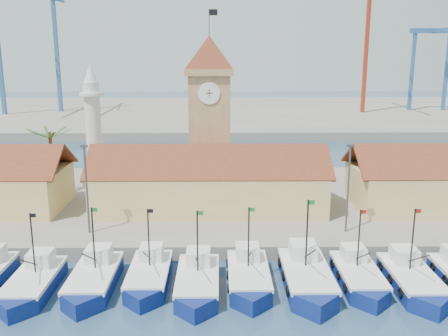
{
  "coord_description": "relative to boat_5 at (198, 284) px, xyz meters",
  "views": [
    {
      "loc": [
        1.09,
        -35.69,
        19.65
      ],
      "look_at": [
        1.69,
        18.0,
        6.74
      ],
      "focal_mm": 40.0,
      "sensor_mm": 36.0,
      "label": 1
    }
  ],
  "objects": [
    {
      "name": "ground",
      "position": [
        0.67,
        -1.98,
        -0.74
      ],
      "size": [
        400.0,
        400.0,
        0.0
      ],
      "primitive_type": "plane",
      "color": "navy",
      "rests_on": "ground"
    },
    {
      "name": "quay",
      "position": [
        0.67,
        22.02,
        0.01
      ],
      "size": [
        140.0,
        32.0,
        1.5
      ],
      "primitive_type": "cube",
      "color": "gray",
      "rests_on": "ground"
    },
    {
      "name": "terminal",
      "position": [
        0.67,
        108.02,
        0.26
      ],
      "size": [
        240.0,
        80.0,
        2.0
      ],
      "primitive_type": "cube",
      "color": "gray",
      "rests_on": "ground"
    },
    {
      "name": "boat_2",
      "position": [
        -13.54,
        0.01,
        -0.02
      ],
      "size": [
        3.39,
        9.29,
        7.03
      ],
      "color": "navy",
      "rests_on": "ground"
    },
    {
      "name": "boat_3",
      "position": [
        -8.72,
        0.65,
        0.01
      ],
      "size": [
        3.52,
        9.64,
        7.3
      ],
      "color": "navy",
      "rests_on": "ground"
    },
    {
      "name": "boat_4",
      "position": [
        -4.2,
        1.32,
        -0.03
      ],
      "size": [
        3.35,
        9.17,
        6.94
      ],
      "color": "navy",
      "rests_on": "ground"
    },
    {
      "name": "boat_5",
      "position": [
        0.0,
        0.0,
        0.0
      ],
      "size": [
        3.47,
        9.51,
        7.2
      ],
      "color": "navy",
      "rests_on": "ground"
    },
    {
      "name": "boat_6",
      "position": [
        4.28,
        0.99,
        -0.0
      ],
      "size": [
        3.45,
        9.45,
        7.15
      ],
      "color": "navy",
      "rests_on": "ground"
    },
    {
      "name": "boat_7",
      "position": [
        9.15,
        0.57,
        0.08
      ],
      "size": [
        3.83,
        10.48,
        7.93
      ],
      "color": "navy",
      "rests_on": "ground"
    },
    {
      "name": "boat_8",
      "position": [
        13.64,
        1.0,
        -0.03
      ],
      "size": [
        3.33,
        9.12,
        6.9
      ],
      "color": "navy",
      "rests_on": "ground"
    },
    {
      "name": "boat_9",
      "position": [
        17.89,
        0.17,
        0.01
      ],
      "size": [
        3.5,
        9.58,
        7.25
      ],
      "color": "navy",
      "rests_on": "ground"
    },
    {
      "name": "hall_center",
      "position": [
        0.67,
        18.02,
        3.24
      ],
      "size": [
        27.04,
        10.13,
        7.61
      ],
      "color": "#E0C57B",
      "rests_on": "quay"
    },
    {
      "name": "clock_tower",
      "position": [
        0.67,
        24.01,
        11.22
      ],
      "size": [
        5.8,
        5.8,
        22.7
      ],
      "color": "tan",
      "rests_on": "quay"
    },
    {
      "name": "minaret",
      "position": [
        -14.33,
        26.02,
        8.98
      ],
      "size": [
        3.0,
        3.0,
        16.3
      ],
      "color": "silver",
      "rests_on": "quay"
    },
    {
      "name": "palm_tree",
      "position": [
        -19.33,
        24.02,
        5.5
      ],
      "size": [
        5.6,
        5.03,
        8.39
      ],
      "color": "brown",
      "rests_on": "quay"
    },
    {
      "name": "lamp_posts",
      "position": [
        1.17,
        10.02,
        5.73
      ],
      "size": [
        80.7,
        0.25,
        9.03
      ],
      "color": "#3F3F44",
      "rests_on": "quay"
    },
    {
      "name": "crane_blue_near",
      "position": [
        -43.51,
        104.4,
        22.92
      ],
      "size": [
        1.0,
        33.45,
        38.93
      ],
      "color": "#315D97",
      "rests_on": "terminal"
    },
    {
      "name": "crane_red_right",
      "position": [
        42.55,
        101.87,
        26.98
      ],
      "size": [
        1.0,
        31.56,
        46.59
      ],
      "color": "#9F2C18",
      "rests_on": "terminal"
    },
    {
      "name": "gantry",
      "position": [
        62.67,
        104.67,
        19.3
      ],
      "size": [
        13.0,
        22.0,
        23.2
      ],
      "color": "#315D97",
      "rests_on": "terminal"
    }
  ]
}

